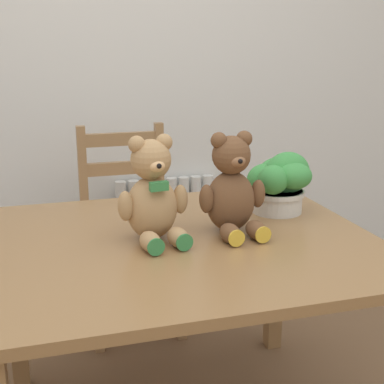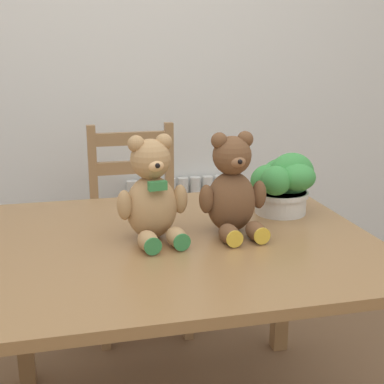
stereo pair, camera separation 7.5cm
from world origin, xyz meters
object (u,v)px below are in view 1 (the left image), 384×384
at_px(wooden_chair_behind, 129,228).
at_px(teddy_bear_right, 232,190).
at_px(potted_plant, 279,182).
at_px(teddy_bear_left, 153,196).

height_order(wooden_chair_behind, teddy_bear_right, teddy_bear_right).
height_order(teddy_bear_right, potted_plant, teddy_bear_right).
xyz_separation_m(teddy_bear_right, potted_plant, (0.23, 0.14, -0.03)).
distance_m(wooden_chair_behind, teddy_bear_right, 0.95).
distance_m(teddy_bear_left, teddy_bear_right, 0.25).
height_order(wooden_chair_behind, potted_plant, potted_plant).
bearing_deg(teddy_bear_left, potted_plant, -171.21).
xyz_separation_m(wooden_chair_behind, teddy_bear_right, (0.19, -0.85, 0.39)).
xyz_separation_m(teddy_bear_left, potted_plant, (0.47, 0.14, -0.03)).
relative_size(teddy_bear_left, potted_plant, 1.49).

